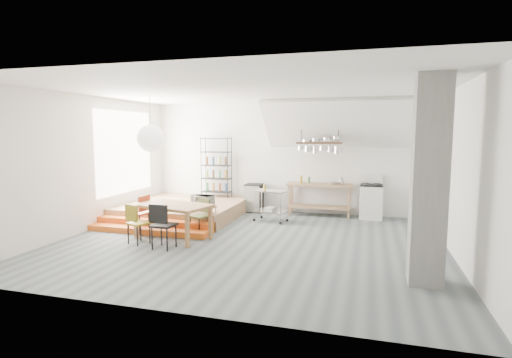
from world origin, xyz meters
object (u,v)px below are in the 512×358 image
(stove, at_px, (371,201))
(rolling_cart, at_px, (271,201))
(mini_fridge, at_px, (254,198))
(dining_table, at_px, (173,208))

(stove, height_order, rolling_cart, stove)
(stove, bearing_deg, rolling_cart, -156.62)
(stove, relative_size, mini_fridge, 1.43)
(mini_fridge, bearing_deg, rolling_cart, -55.42)
(stove, height_order, dining_table, stove)
(stove, distance_m, dining_table, 5.37)
(rolling_cart, relative_size, mini_fridge, 1.12)
(stove, bearing_deg, mini_fridge, 179.24)
(stove, bearing_deg, dining_table, -141.33)
(dining_table, relative_size, rolling_cart, 1.96)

